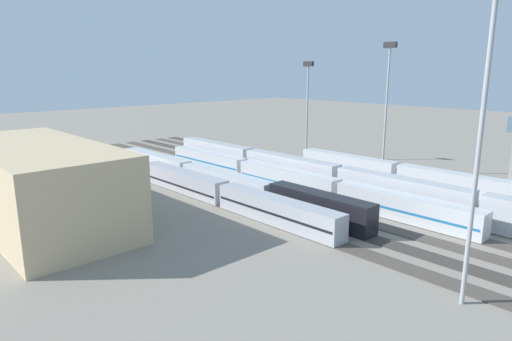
{
  "coord_description": "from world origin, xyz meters",
  "views": [
    {
      "loc": [
        -56.82,
        61.78,
        21.99
      ],
      "look_at": [
        6.27,
        3.21,
        2.5
      ],
      "focal_mm": 31.24,
      "sensor_mm": 36.0,
      "label": 1
    }
  ],
  "objects_px": {
    "train_on_track_6": "(219,180)",
    "train_on_track_7": "(225,194)",
    "light_mast_1": "(483,111)",
    "train_on_track_0": "(450,182)",
    "light_mast_0": "(308,97)",
    "maintenance_shed": "(38,184)",
    "train_on_track_3": "(339,179)",
    "train_on_track_4": "(287,179)",
    "light_mast_2": "(387,92)"
  },
  "relations": [
    {
      "from": "train_on_track_6",
      "to": "light_mast_2",
      "type": "xyz_separation_m",
      "value": [
        -13.57,
        -33.84,
        15.4
      ]
    },
    {
      "from": "train_on_track_3",
      "to": "light_mast_1",
      "type": "height_order",
      "value": "light_mast_1"
    },
    {
      "from": "train_on_track_4",
      "to": "light_mast_0",
      "type": "relative_size",
      "value": 2.98
    },
    {
      "from": "train_on_track_6",
      "to": "light_mast_0",
      "type": "xyz_separation_m",
      "value": [
        7.85,
        -33.77,
        13.47
      ]
    },
    {
      "from": "train_on_track_7",
      "to": "light_mast_1",
      "type": "relative_size",
      "value": 1.61
    },
    {
      "from": "train_on_track_4",
      "to": "train_on_track_7",
      "type": "bearing_deg",
      "value": 90.12
    },
    {
      "from": "train_on_track_6",
      "to": "light_mast_2",
      "type": "height_order",
      "value": "light_mast_2"
    },
    {
      "from": "train_on_track_7",
      "to": "train_on_track_3",
      "type": "bearing_deg",
      "value": -112.51
    },
    {
      "from": "light_mast_1",
      "to": "light_mast_2",
      "type": "distance_m",
      "value": 54.46
    },
    {
      "from": "light_mast_2",
      "to": "train_on_track_3",
      "type": "bearing_deg",
      "value": 98.21
    },
    {
      "from": "train_on_track_6",
      "to": "light_mast_0",
      "type": "bearing_deg",
      "value": -76.92
    },
    {
      "from": "train_on_track_3",
      "to": "light_mast_1",
      "type": "xyz_separation_m",
      "value": [
        -31.92,
        23.17,
        15.85
      ]
    },
    {
      "from": "train_on_track_6",
      "to": "light_mast_0",
      "type": "height_order",
      "value": "light_mast_0"
    },
    {
      "from": "train_on_track_7",
      "to": "light_mast_1",
      "type": "xyz_separation_m",
      "value": [
        -40.2,
        3.17,
        16.48
      ]
    },
    {
      "from": "light_mast_1",
      "to": "light_mast_2",
      "type": "relative_size",
      "value": 1.06
    },
    {
      "from": "train_on_track_0",
      "to": "train_on_track_3",
      "type": "relative_size",
      "value": 0.69
    },
    {
      "from": "train_on_track_6",
      "to": "train_on_track_4",
      "type": "xyz_separation_m",
      "value": [
        -7.97,
        -10.0,
        -0.11
      ]
    },
    {
      "from": "train_on_track_0",
      "to": "light_mast_0",
      "type": "relative_size",
      "value": 2.77
    },
    {
      "from": "train_on_track_4",
      "to": "light_mast_2",
      "type": "xyz_separation_m",
      "value": [
        -5.6,
        -23.84,
        15.51
      ]
    },
    {
      "from": "train_on_track_3",
      "to": "train_on_track_4",
      "type": "bearing_deg",
      "value": 31.01
    },
    {
      "from": "train_on_track_0",
      "to": "light_mast_0",
      "type": "distance_m",
      "value": 40.24
    },
    {
      "from": "train_on_track_6",
      "to": "maintenance_shed",
      "type": "relative_size",
      "value": 1.77
    },
    {
      "from": "train_on_track_7",
      "to": "light_mast_2",
      "type": "distance_m",
      "value": 42.2
    },
    {
      "from": "train_on_track_0",
      "to": "train_on_track_3",
      "type": "distance_m",
      "value": 20.25
    },
    {
      "from": "maintenance_shed",
      "to": "train_on_track_7",
      "type": "bearing_deg",
      "value": -115.96
    },
    {
      "from": "train_on_track_6",
      "to": "train_on_track_7",
      "type": "xyz_separation_m",
      "value": [
        -8.0,
        5.0,
        -0.11
      ]
    },
    {
      "from": "train_on_track_7",
      "to": "light_mast_1",
      "type": "height_order",
      "value": "light_mast_1"
    },
    {
      "from": "train_on_track_4",
      "to": "maintenance_shed",
      "type": "xyz_separation_m",
      "value": [
        12.09,
        39.91,
        3.84
      ]
    },
    {
      "from": "train_on_track_3",
      "to": "maintenance_shed",
      "type": "distance_m",
      "value": 49.43
    },
    {
      "from": "train_on_track_6",
      "to": "train_on_track_0",
      "type": "distance_m",
      "value": 42.35
    },
    {
      "from": "train_on_track_6",
      "to": "train_on_track_7",
      "type": "relative_size",
      "value": 1.41
    },
    {
      "from": "train_on_track_0",
      "to": "maintenance_shed",
      "type": "xyz_separation_m",
      "value": [
        34.01,
        59.91,
        3.72
      ]
    },
    {
      "from": "train_on_track_0",
      "to": "light_mast_1",
      "type": "xyz_separation_m",
      "value": [
        -18.32,
        38.17,
        16.36
      ]
    },
    {
      "from": "train_on_track_3",
      "to": "light_mast_0",
      "type": "xyz_separation_m",
      "value": [
        24.14,
        -18.77,
        12.95
      ]
    },
    {
      "from": "maintenance_shed",
      "to": "light_mast_1",
      "type": "bearing_deg",
      "value": -157.45
    },
    {
      "from": "train_on_track_7",
      "to": "train_on_track_6",
      "type": "bearing_deg",
      "value": -32.0
    },
    {
      "from": "train_on_track_4",
      "to": "maintenance_shed",
      "type": "height_order",
      "value": "maintenance_shed"
    },
    {
      "from": "train_on_track_3",
      "to": "light_mast_1",
      "type": "bearing_deg",
      "value": 144.02
    },
    {
      "from": "train_on_track_7",
      "to": "light_mast_0",
      "type": "distance_m",
      "value": 44.03
    },
    {
      "from": "train_on_track_3",
      "to": "light_mast_2",
      "type": "relative_size",
      "value": 3.47
    },
    {
      "from": "train_on_track_3",
      "to": "light_mast_0",
      "type": "relative_size",
      "value": 3.98
    },
    {
      "from": "light_mast_1",
      "to": "maintenance_shed",
      "type": "height_order",
      "value": "light_mast_1"
    },
    {
      "from": "train_on_track_6",
      "to": "light_mast_1",
      "type": "bearing_deg",
      "value": 170.38
    },
    {
      "from": "train_on_track_7",
      "to": "light_mast_1",
      "type": "bearing_deg",
      "value": 175.49
    },
    {
      "from": "train_on_track_0",
      "to": "train_on_track_3",
      "type": "bearing_deg",
      "value": 47.81
    },
    {
      "from": "maintenance_shed",
      "to": "light_mast_0",
      "type": "bearing_deg",
      "value": -86.65
    },
    {
      "from": "train_on_track_3",
      "to": "light_mast_0",
      "type": "bearing_deg",
      "value": -37.87
    },
    {
      "from": "train_on_track_6",
      "to": "light_mast_0",
      "type": "distance_m",
      "value": 37.19
    },
    {
      "from": "train_on_track_6",
      "to": "train_on_track_4",
      "type": "bearing_deg",
      "value": -128.55
    },
    {
      "from": "light_mast_2",
      "to": "maintenance_shed",
      "type": "bearing_deg",
      "value": 74.49
    }
  ]
}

